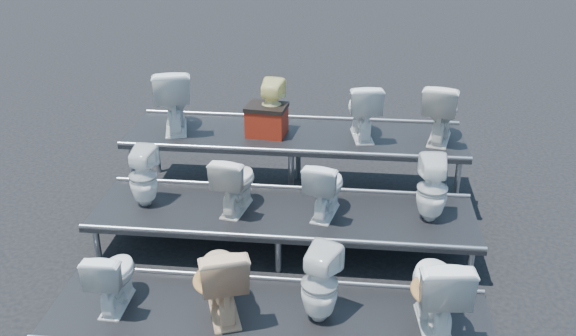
# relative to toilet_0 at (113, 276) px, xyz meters

# --- Properties ---
(ground) EXTENTS (80.00, 80.00, 0.00)m
(ground) POSITION_rel_toilet_0_xyz_m (1.48, 1.30, -0.39)
(ground) COLOR black
(ground) RESTS_ON ground
(tier_front) EXTENTS (4.20, 1.20, 0.06)m
(tier_front) POSITION_rel_toilet_0_xyz_m (1.48, 0.00, -0.36)
(tier_front) COLOR black
(tier_front) RESTS_ON ground
(tier_mid) EXTENTS (4.20, 1.20, 0.46)m
(tier_mid) POSITION_rel_toilet_0_xyz_m (1.48, 1.30, -0.16)
(tier_mid) COLOR black
(tier_mid) RESTS_ON ground
(tier_back) EXTENTS (4.20, 1.20, 0.86)m
(tier_back) POSITION_rel_toilet_0_xyz_m (1.48, 2.60, 0.04)
(tier_back) COLOR black
(tier_back) RESTS_ON ground
(toilet_0) EXTENTS (0.37, 0.64, 0.65)m
(toilet_0) POSITION_rel_toilet_0_xyz_m (0.00, 0.00, 0.00)
(toilet_0) COLOR white
(toilet_0) RESTS_ON tier_front
(toilet_1) EXTENTS (0.68, 0.88, 0.80)m
(toilet_1) POSITION_rel_toilet_0_xyz_m (1.05, 0.00, 0.07)
(toilet_1) COLOR #DEB287
(toilet_1) RESTS_ON tier_front
(toilet_2) EXTENTS (0.46, 0.46, 0.76)m
(toilet_2) POSITION_rel_toilet_0_xyz_m (1.96, 0.00, 0.06)
(toilet_2) COLOR white
(toilet_2) RESTS_ON tier_front
(toilet_3) EXTENTS (0.55, 0.87, 0.84)m
(toilet_3) POSITION_rel_toilet_0_xyz_m (3.01, 0.00, 0.09)
(toilet_3) COLOR white
(toilet_3) RESTS_ON tier_front
(toilet_4) EXTENTS (0.35, 0.36, 0.69)m
(toilet_4) POSITION_rel_toilet_0_xyz_m (-0.08, 1.30, 0.42)
(toilet_4) COLOR white
(toilet_4) RESTS_ON tier_mid
(toilet_5) EXTENTS (0.49, 0.71, 0.67)m
(toilet_5) POSITION_rel_toilet_0_xyz_m (0.95, 1.30, 0.41)
(toilet_5) COLOR silver
(toilet_5) RESTS_ON tier_mid
(toilet_6) EXTENTS (0.50, 0.71, 0.66)m
(toilet_6) POSITION_rel_toilet_0_xyz_m (1.93, 1.30, 0.40)
(toilet_6) COLOR white
(toilet_6) RESTS_ON tier_mid
(toilet_7) EXTENTS (0.34, 0.35, 0.73)m
(toilet_7) POSITION_rel_toilet_0_xyz_m (3.06, 1.30, 0.44)
(toilet_7) COLOR white
(toilet_7) RESTS_ON tier_mid
(toilet_8) EXTENTS (0.64, 0.89, 0.82)m
(toilet_8) POSITION_rel_toilet_0_xyz_m (-0.06, 2.60, 0.88)
(toilet_8) COLOR white
(toilet_8) RESTS_ON tier_back
(toilet_9) EXTENTS (0.35, 0.36, 0.69)m
(toilet_9) POSITION_rel_toilet_0_xyz_m (1.18, 2.60, 0.82)
(toilet_9) COLOR #F5E791
(toilet_9) RESTS_ON tier_back
(toilet_10) EXTENTS (0.50, 0.75, 0.71)m
(toilet_10) POSITION_rel_toilet_0_xyz_m (2.31, 2.60, 0.83)
(toilet_10) COLOR white
(toilet_10) RESTS_ON tier_back
(toilet_11) EXTENTS (0.57, 0.80, 0.74)m
(toilet_11) POSITION_rel_toilet_0_xyz_m (3.25, 2.60, 0.84)
(toilet_11) COLOR silver
(toilet_11) RESTS_ON tier_back
(red_crate) EXTENTS (0.51, 0.43, 0.34)m
(red_crate) POSITION_rel_toilet_0_xyz_m (1.13, 2.54, 0.64)
(red_crate) COLOR maroon
(red_crate) RESTS_ON tier_back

